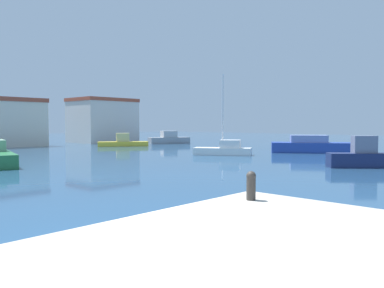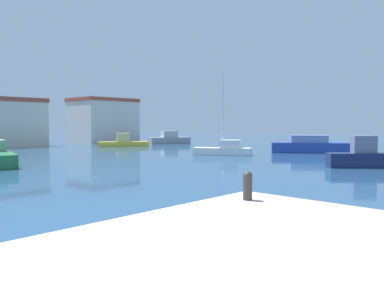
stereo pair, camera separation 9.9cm
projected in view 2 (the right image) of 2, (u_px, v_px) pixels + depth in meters
The scene contains 8 objects.
water at pixel (123, 157), 32.79m from camera, with size 160.00×160.00×0.00m, color navy.
mooring_bollard at pixel (248, 184), 8.59m from camera, with size 0.21×0.21×0.63m.
sailboat_white_distant_north at pixel (224, 149), 35.26m from camera, with size 3.98×5.25×7.13m.
motorboat_navy_inner_mooring at pixel (365, 157), 25.13m from camera, with size 3.95×4.27×2.03m.
motorboat_blue_far_left at pixel (315, 146), 38.08m from camera, with size 6.83×8.57×1.68m.
motorboat_grey_distant_east at pixel (169, 139), 55.65m from camera, with size 5.99×4.09×1.77m.
motorboat_yellow_far_right at pixel (123, 142), 49.02m from camera, with size 5.97×4.83×1.62m.
harbor_office at pixel (103, 120), 59.49m from camera, with size 8.70×6.93×6.53m.
Camera 2 is at (-4.96, -6.52, 2.78)m, focal length 37.09 mm.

